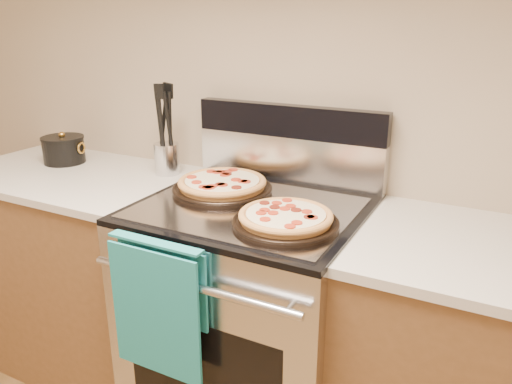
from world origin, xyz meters
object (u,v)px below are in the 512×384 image
at_px(pepperoni_pizza_back, 222,185).
at_px(utensil_crock, 167,159).
at_px(saucepan, 64,151).
at_px(range_body, 252,323).
at_px(pepperoni_pizza_front, 286,219).

distance_m(pepperoni_pizza_back, utensil_crock, 0.37).
bearing_deg(utensil_crock, saucepan, -171.71).
relative_size(range_body, pepperoni_pizza_front, 2.78).
relative_size(pepperoni_pizza_front, utensil_crock, 2.50).
height_order(pepperoni_pizza_front, utensil_crock, utensil_crock).
bearing_deg(pepperoni_pizza_back, pepperoni_pizza_front, -28.74).
height_order(pepperoni_pizza_front, saucepan, saucepan).
height_order(range_body, pepperoni_pizza_back, pepperoni_pizza_back).
xyz_separation_m(range_body, utensil_crock, (-0.50, 0.20, 0.52)).
xyz_separation_m(range_body, saucepan, (-1.02, 0.12, 0.51)).
bearing_deg(range_body, saucepan, 173.06).
height_order(utensil_crock, saucepan, utensil_crock).
distance_m(range_body, saucepan, 1.15).
xyz_separation_m(pepperoni_pizza_back, utensil_crock, (-0.35, 0.13, 0.02)).
bearing_deg(pepperoni_pizza_back, range_body, -23.94).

